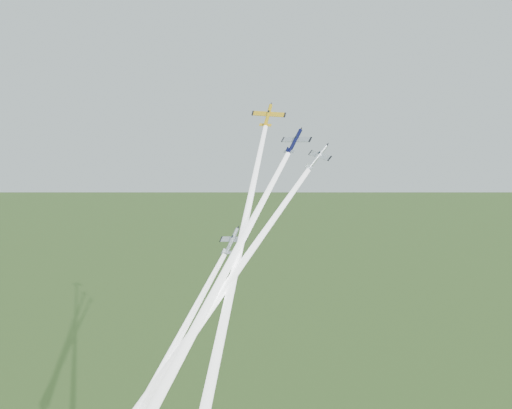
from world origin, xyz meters
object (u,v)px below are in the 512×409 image
at_px(plane_navy, 295,141).
at_px(plane_yellow, 268,115).
at_px(plane_silver_low, 232,241).
at_px(plane_silver_right, 318,157).

bearing_deg(plane_navy, plane_yellow, 158.96).
height_order(plane_navy, plane_silver_low, plane_navy).
xyz_separation_m(plane_silver_right, plane_silver_low, (-13.07, -11.05, -16.86)).
distance_m(plane_yellow, plane_silver_low, 31.66).
height_order(plane_navy, plane_silver_right, plane_navy).
relative_size(plane_navy, plane_silver_right, 1.03).
bearing_deg(plane_yellow, plane_navy, -48.36).
bearing_deg(plane_silver_right, plane_yellow, -177.82).
bearing_deg(plane_silver_low, plane_silver_right, 45.36).
height_order(plane_yellow, plane_navy, plane_yellow).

